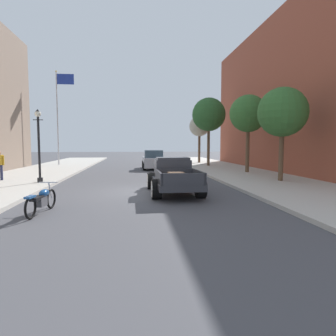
{
  "coord_description": "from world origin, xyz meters",
  "views": [
    {
      "loc": [
        -0.3,
        -13.53,
        2.18
      ],
      "look_at": [
        1.32,
        0.9,
        1.0
      ],
      "focal_mm": 31.69,
      "sensor_mm": 36.0,
      "label": 1
    }
  ],
  "objects_px": {
    "street_tree_second": "(248,114)",
    "street_tree_farthest": "(199,127)",
    "hotrod_truck_gunmetal": "(173,176)",
    "street_lamp_near": "(39,140)",
    "flagpole": "(60,107)",
    "street_tree_nearest": "(282,113)",
    "car_background_silver": "(153,160)",
    "motorcycle_parked": "(41,200)",
    "street_tree_third": "(209,115)"
  },
  "relations": [
    {
      "from": "street_tree_second",
      "to": "street_tree_farthest",
      "type": "distance_m",
      "value": 11.39
    },
    {
      "from": "hotrod_truck_gunmetal",
      "to": "street_lamp_near",
      "type": "bearing_deg",
      "value": 154.95
    },
    {
      "from": "flagpole",
      "to": "street_tree_nearest",
      "type": "bearing_deg",
      "value": -44.12
    },
    {
      "from": "car_background_silver",
      "to": "street_lamp_near",
      "type": "height_order",
      "value": "street_lamp_near"
    },
    {
      "from": "street_tree_nearest",
      "to": "motorcycle_parked",
      "type": "bearing_deg",
      "value": -151.18
    },
    {
      "from": "street_tree_second",
      "to": "street_tree_farthest",
      "type": "xyz_separation_m",
      "value": [
        -1.06,
        11.34,
        -0.25
      ]
    },
    {
      "from": "street_tree_second",
      "to": "street_tree_third",
      "type": "relative_size",
      "value": 0.87
    },
    {
      "from": "car_background_silver",
      "to": "street_lamp_near",
      "type": "xyz_separation_m",
      "value": [
        -6.62,
        -9.46,
        1.62
      ]
    },
    {
      "from": "flagpole",
      "to": "street_lamp_near",
      "type": "bearing_deg",
      "value": -80.86
    },
    {
      "from": "street_tree_third",
      "to": "street_tree_farthest",
      "type": "bearing_deg",
      "value": 88.43
    },
    {
      "from": "hotrod_truck_gunmetal",
      "to": "flagpole",
      "type": "relative_size",
      "value": 0.54
    },
    {
      "from": "hotrod_truck_gunmetal",
      "to": "street_tree_third",
      "type": "bearing_deg",
      "value": 69.84
    },
    {
      "from": "hotrod_truck_gunmetal",
      "to": "street_tree_second",
      "type": "bearing_deg",
      "value": 49.45
    },
    {
      "from": "car_background_silver",
      "to": "street_lamp_near",
      "type": "distance_m",
      "value": 11.66
    },
    {
      "from": "car_background_silver",
      "to": "street_tree_third",
      "type": "distance_m",
      "value": 6.95
    },
    {
      "from": "motorcycle_parked",
      "to": "street_tree_farthest",
      "type": "height_order",
      "value": "street_tree_farthest"
    },
    {
      "from": "street_tree_nearest",
      "to": "street_tree_farthest",
      "type": "xyz_separation_m",
      "value": [
        -0.99,
        16.44,
        0.18
      ]
    },
    {
      "from": "street_tree_nearest",
      "to": "street_tree_second",
      "type": "xyz_separation_m",
      "value": [
        0.06,
        5.1,
        0.43
      ]
    },
    {
      "from": "motorcycle_parked",
      "to": "street_tree_second",
      "type": "height_order",
      "value": "street_tree_second"
    },
    {
      "from": "hotrod_truck_gunmetal",
      "to": "street_tree_farthest",
      "type": "height_order",
      "value": "street_tree_farthest"
    },
    {
      "from": "motorcycle_parked",
      "to": "street_tree_third",
      "type": "xyz_separation_m",
      "value": [
        9.85,
        17.89,
        4.47
      ]
    },
    {
      "from": "street_lamp_near",
      "to": "street_tree_farthest",
      "type": "height_order",
      "value": "street_tree_farthest"
    },
    {
      "from": "motorcycle_parked",
      "to": "flagpole",
      "type": "bearing_deg",
      "value": 101.82
    },
    {
      "from": "flagpole",
      "to": "street_tree_third",
      "type": "height_order",
      "value": "flagpole"
    },
    {
      "from": "motorcycle_parked",
      "to": "car_background_silver",
      "type": "bearing_deg",
      "value": 74.45
    },
    {
      "from": "car_background_silver",
      "to": "street_tree_farthest",
      "type": "bearing_deg",
      "value": 48.84
    },
    {
      "from": "street_tree_third",
      "to": "street_tree_farthest",
      "type": "height_order",
      "value": "street_tree_third"
    },
    {
      "from": "motorcycle_parked",
      "to": "flagpole",
      "type": "height_order",
      "value": "flagpole"
    },
    {
      "from": "street_tree_second",
      "to": "street_tree_farthest",
      "type": "height_order",
      "value": "street_tree_second"
    },
    {
      "from": "motorcycle_parked",
      "to": "car_background_silver",
      "type": "distance_m",
      "value": 16.86
    },
    {
      "from": "street_lamp_near",
      "to": "street_tree_nearest",
      "type": "distance_m",
      "value": 13.18
    },
    {
      "from": "street_tree_second",
      "to": "street_lamp_near",
      "type": "bearing_deg",
      "value": -161.64
    },
    {
      "from": "street_tree_third",
      "to": "street_tree_second",
      "type": "bearing_deg",
      "value": -80.07
    },
    {
      "from": "flagpole",
      "to": "street_tree_third",
      "type": "xyz_separation_m",
      "value": [
        14.22,
        -3.02,
        -0.86
      ]
    },
    {
      "from": "street_tree_third",
      "to": "motorcycle_parked",
      "type": "bearing_deg",
      "value": -118.83
    },
    {
      "from": "street_lamp_near",
      "to": "hotrod_truck_gunmetal",
      "type": "bearing_deg",
      "value": -25.05
    },
    {
      "from": "motorcycle_parked",
      "to": "flagpole",
      "type": "xyz_separation_m",
      "value": [
        -4.38,
        20.91,
        5.33
      ]
    },
    {
      "from": "motorcycle_parked",
      "to": "street_tree_second",
      "type": "relative_size",
      "value": 0.38
    },
    {
      "from": "street_tree_nearest",
      "to": "street_tree_third",
      "type": "height_order",
      "value": "street_tree_third"
    },
    {
      "from": "motorcycle_parked",
      "to": "street_tree_second",
      "type": "distance_m",
      "value": 16.15
    },
    {
      "from": "street_tree_nearest",
      "to": "hotrod_truck_gunmetal",
      "type": "bearing_deg",
      "value": -159.34
    },
    {
      "from": "street_tree_nearest",
      "to": "street_tree_third",
      "type": "bearing_deg",
      "value": 95.39
    },
    {
      "from": "street_tree_nearest",
      "to": "car_background_silver",
      "type": "bearing_deg",
      "value": 122.29
    },
    {
      "from": "street_lamp_near",
      "to": "street_tree_nearest",
      "type": "bearing_deg",
      "value": -3.26
    },
    {
      "from": "hotrod_truck_gunmetal",
      "to": "street_lamp_near",
      "type": "xyz_separation_m",
      "value": [
        -6.72,
        3.14,
        1.63
      ]
    },
    {
      "from": "flagpole",
      "to": "street_tree_farthest",
      "type": "distance_m",
      "value": 14.53
    },
    {
      "from": "motorcycle_parked",
      "to": "car_background_silver",
      "type": "height_order",
      "value": "car_background_silver"
    },
    {
      "from": "flagpole",
      "to": "street_tree_second",
      "type": "xyz_separation_m",
      "value": [
        15.41,
        -9.78,
        -1.44
      ]
    },
    {
      "from": "street_tree_third",
      "to": "street_tree_farthest",
      "type": "relative_size",
      "value": 1.25
    },
    {
      "from": "street_lamp_near",
      "to": "street_tree_nearest",
      "type": "xyz_separation_m",
      "value": [
        13.07,
        -0.74,
        1.51
      ]
    }
  ]
}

